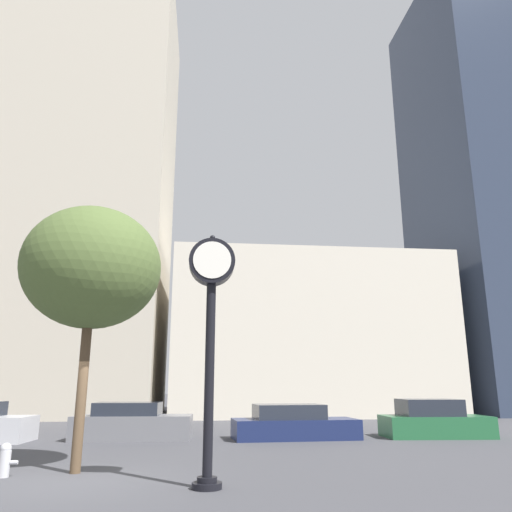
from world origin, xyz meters
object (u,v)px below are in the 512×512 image
Objects in this scene: car_navy at (293,424)px; bare_tree at (92,268)px; car_green at (434,421)px; fire_hydrant_near at (5,460)px; street_clock at (211,304)px; car_grey at (132,423)px.

bare_tree is (-6.28, -6.76, 4.29)m from car_navy.
car_navy is 1.16× the size of car_green.
fire_hydrant_near is at bearing -148.26° from car_green.
street_clock is 3.83m from bare_tree.
street_clock is 1.09× the size of car_navy.
car_navy is 5.51m from car_green.
street_clock reaches higher than car_navy.
car_green reaches higher than car_grey.
bare_tree is at bearing -89.37° from car_grey.
fire_hydrant_near is (-13.23, -7.13, -0.23)m from car_green.
fire_hydrant_near is (-7.73, -7.12, -0.16)m from car_navy.
car_grey is (-2.67, 9.26, -3.05)m from street_clock.
fire_hydrant_near is at bearing 158.69° from street_clock.
car_navy is at bearing 42.66° from fire_hydrant_near.
car_green is (8.81, 8.86, -3.02)m from street_clock.
fire_hydrant_near is 0.11× the size of bare_tree.
street_clock is at bearing -131.43° from car_green.
car_green is at bearing 45.14° from street_clock.
car_grey is at bearing 172.67° from car_navy.
car_grey is at bearing -178.58° from car_green.
bare_tree reaches higher than street_clock.
bare_tree is at bearing -136.34° from car_navy.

